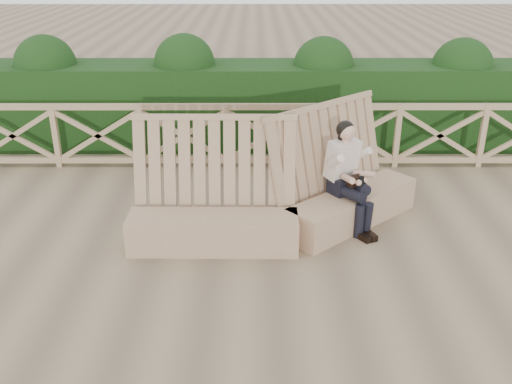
{
  "coord_description": "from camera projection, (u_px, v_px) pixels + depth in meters",
  "views": [
    {
      "loc": [
        -0.23,
        -5.59,
        3.57
      ],
      "look_at": [
        -0.22,
        0.4,
        0.9
      ],
      "focal_mm": 40.0,
      "sensor_mm": 36.0,
      "label": 1
    }
  ],
  "objects": [
    {
      "name": "ground",
      "position": [
        275.0,
        277.0,
        6.56
      ],
      "size": [
        60.0,
        60.0,
        0.0
      ],
      "primitive_type": "plane",
      "color": "brown",
      "rests_on": "ground"
    },
    {
      "name": "bench",
      "position": [
        284.0,
        205.0,
        7.41
      ],
      "size": [
        3.85,
        2.01,
        1.58
      ],
      "rotation": [
        0.0,
        0.0,
        0.28
      ],
      "color": "#916D52",
      "rests_on": "ground"
    },
    {
      "name": "guardrail",
      "position": [
        269.0,
        136.0,
        9.53
      ],
      "size": [
        10.1,
        0.09,
        1.1
      ],
      "color": "#8F7253",
      "rests_on": "ground"
    },
    {
      "name": "woman",
      "position": [
        348.0,
        172.0,
        7.46
      ],
      "size": [
        0.7,
        0.91,
        1.44
      ],
      "rotation": [
        0.0,
        0.0,
        0.6
      ],
      "color": "black",
      "rests_on": "ground"
    },
    {
      "name": "hedge",
      "position": [
        268.0,
        105.0,
        10.55
      ],
      "size": [
        12.0,
        1.2,
        1.5
      ],
      "primitive_type": "cube",
      "color": "black",
      "rests_on": "ground"
    }
  ]
}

